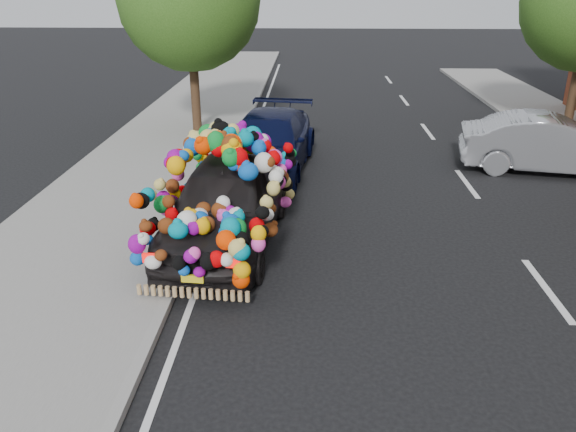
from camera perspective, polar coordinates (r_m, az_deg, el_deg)
name	(u,v)px	position (r m, az deg, el deg)	size (l,w,h in m)	color
ground	(321,285)	(9.17, 3.41, -7.03)	(100.00, 100.00, 0.00)	black
sidewalk	(60,277)	(10.00, -22.17, -5.75)	(4.00, 60.00, 0.12)	gray
kerb	(177,279)	(9.38, -11.17, -6.29)	(0.15, 60.00, 0.13)	gray
lane_markings	(547,289)	(9.94, 24.79, -6.77)	(6.00, 50.00, 0.01)	silver
plush_art_car	(226,184)	(10.25, -6.33, 3.22)	(2.61, 4.96, 2.21)	black
navy_sedan	(268,143)	(14.33, -2.06, 7.38)	(2.02, 4.98, 1.44)	black
silver_hatchback	(550,144)	(15.74, 25.09, 6.63)	(1.52, 4.37, 1.44)	#9FA1A6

